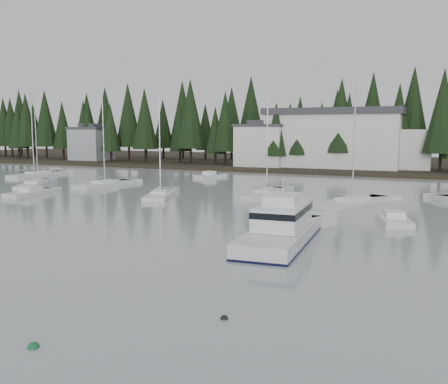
% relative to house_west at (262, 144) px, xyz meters
% --- Properties ---
extents(far_shore_land, '(240.00, 54.00, 1.00)m').
position_rel_house_west_xyz_m(far_shore_land, '(18.00, 18.00, -4.65)').
color(far_shore_land, black).
rests_on(far_shore_land, ground).
extents(conifer_treeline, '(200.00, 22.00, 20.00)m').
position_rel_house_west_xyz_m(conifer_treeline, '(18.00, 7.00, -4.65)').
color(conifer_treeline, black).
rests_on(conifer_treeline, ground).
extents(house_west, '(9.54, 7.42, 8.75)m').
position_rel_house_west_xyz_m(house_west, '(0.00, 0.00, 0.00)').
color(house_west, silver).
rests_on(house_west, ground).
extents(house_far_west, '(8.48, 7.42, 8.25)m').
position_rel_house_west_xyz_m(house_far_west, '(-42.00, 2.00, -0.25)').
color(house_far_west, '#999EA0').
rests_on(house_far_west, ground).
extents(harbor_inn, '(29.50, 11.50, 10.90)m').
position_rel_house_west_xyz_m(harbor_inn, '(15.04, 3.34, 1.12)').
color(harbor_inn, silver).
rests_on(harbor_inn, ground).
extents(cabin_cruiser_center, '(4.40, 11.94, 5.04)m').
position_rel_house_west_xyz_m(cabin_cruiser_center, '(21.99, -58.35, -3.90)').
color(cabin_cruiser_center, silver).
rests_on(cabin_cruiser_center, ground).
extents(sailboat_0, '(7.11, 10.97, 12.81)m').
position_rel_house_west_xyz_m(sailboat_0, '(23.62, -39.25, -4.60)').
color(sailboat_0, silver).
rests_on(sailboat_0, ground).
extents(sailboat_2, '(6.77, 10.15, 13.88)m').
position_rel_house_west_xyz_m(sailboat_2, '(-18.39, -39.76, -4.58)').
color(sailboat_2, silver).
rests_on(sailboat_2, ground).
extents(sailboat_3, '(3.09, 10.65, 14.64)m').
position_rel_house_west_xyz_m(sailboat_3, '(-28.43, -28.86, -4.58)').
color(sailboat_3, silver).
rests_on(sailboat_3, ground).
extents(sailboat_4, '(2.77, 9.90, 11.63)m').
position_rel_house_west_xyz_m(sailboat_4, '(13.38, -36.22, -4.60)').
color(sailboat_4, silver).
rests_on(sailboat_4, ground).
extents(sailboat_6, '(5.24, 8.94, 11.94)m').
position_rel_house_west_xyz_m(sailboat_6, '(2.69, -42.17, -4.59)').
color(sailboat_6, silver).
rests_on(sailboat_6, ground).
extents(sailboat_8, '(3.83, 9.66, 12.14)m').
position_rel_house_west_xyz_m(sailboat_8, '(-9.70, -35.99, -4.59)').
color(sailboat_8, silver).
rests_on(sailboat_8, ground).
extents(runabout_0, '(2.57, 6.99, 1.42)m').
position_rel_house_west_xyz_m(runabout_0, '(-12.02, -46.91, -4.52)').
color(runabout_0, silver).
rests_on(runabout_0, ground).
extents(runabout_1, '(3.56, 5.73, 1.42)m').
position_rel_house_west_xyz_m(runabout_1, '(28.48, -48.10, -4.52)').
color(runabout_1, silver).
rests_on(runabout_1, ground).
extents(runabout_3, '(3.78, 5.50, 1.42)m').
position_rel_house_west_xyz_m(runabout_3, '(-1.67, -20.08, -4.52)').
color(runabout_3, silver).
rests_on(runabout_3, ground).
extents(mooring_buoy_green, '(0.42, 0.42, 0.42)m').
position_rel_house_west_xyz_m(mooring_buoy_green, '(18.84, -77.90, -4.65)').
color(mooring_buoy_green, '#145933').
rests_on(mooring_buoy_green, ground).
extents(mooring_buoy_dark, '(0.34, 0.34, 0.34)m').
position_rel_house_west_xyz_m(mooring_buoy_dark, '(24.00, -72.69, -4.65)').
color(mooring_buoy_dark, black).
rests_on(mooring_buoy_dark, ground).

